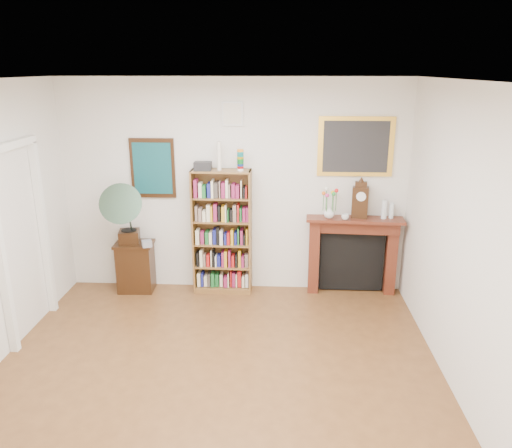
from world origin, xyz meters
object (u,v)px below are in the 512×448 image
at_px(flower_vase, 329,212).
at_px(bookshelf, 222,225).
at_px(bottle_left, 384,209).
at_px(bottle_right, 391,211).
at_px(fireplace, 352,249).
at_px(cd_stack, 147,244).
at_px(teacup, 345,217).
at_px(gramophone, 124,210).
at_px(mantel_clock, 360,201).
at_px(side_cabinet, 136,267).

bearing_deg(flower_vase, bookshelf, 179.94).
bearing_deg(bottle_left, bottle_right, 12.53).
relative_size(bookshelf, fireplace, 1.52).
distance_m(cd_stack, teacup, 2.58).
bearing_deg(cd_stack, gramophone, 176.88).
height_order(mantel_clock, bottle_left, mantel_clock).
distance_m(fireplace, bottle_left, 0.67).
distance_m(bottle_left, bottle_right, 0.10).
height_order(bookshelf, cd_stack, bookshelf).
bearing_deg(teacup, mantel_clock, 26.98).
height_order(fireplace, gramophone, gramophone).
relative_size(side_cabinet, fireplace, 0.54).
xyz_separation_m(bookshelf, bottle_left, (2.08, 0.01, 0.24)).
distance_m(side_cabinet, teacup, 2.86).
bearing_deg(bookshelf, flower_vase, 1.59).
relative_size(side_cabinet, teacup, 7.06).
bearing_deg(mantel_clock, gramophone, -166.01).
relative_size(gramophone, cd_stack, 7.15).
xyz_separation_m(gramophone, bottle_left, (3.32, 0.17, 0.01)).
height_order(cd_stack, flower_vase, flower_vase).
bearing_deg(teacup, side_cabinet, 179.44).
bearing_deg(flower_vase, mantel_clock, 4.09).
height_order(side_cabinet, fireplace, fireplace).
bearing_deg(side_cabinet, flower_vase, -1.20).
relative_size(fireplace, teacup, 13.09).
xyz_separation_m(teacup, bottle_right, (0.60, 0.10, 0.06)).
bearing_deg(gramophone, bookshelf, -3.76).
height_order(gramophone, mantel_clock, gramophone).
height_order(cd_stack, mantel_clock, mantel_clock).
bearing_deg(mantel_clock, bookshelf, -168.65).
relative_size(mantel_clock, bottle_right, 2.36).
relative_size(side_cabinet, gramophone, 0.79).
height_order(bookshelf, mantel_clock, bookshelf).
xyz_separation_m(fireplace, mantel_clock, (0.05, -0.04, 0.67)).
xyz_separation_m(fireplace, teacup, (-0.14, -0.13, 0.48)).
distance_m(fireplace, cd_stack, 2.70).
xyz_separation_m(side_cabinet, mantel_clock, (2.95, 0.07, 0.94)).
distance_m(flower_vase, teacup, 0.21).
relative_size(bookshelf, flower_vase, 12.86).
distance_m(fireplace, mantel_clock, 0.67).
bearing_deg(fireplace, flower_vase, -165.65).
xyz_separation_m(flower_vase, bottle_right, (0.80, 0.03, 0.03)).
xyz_separation_m(side_cabinet, cd_stack, (0.21, -0.13, 0.38)).
xyz_separation_m(flower_vase, teacup, (0.20, -0.07, -0.04)).
distance_m(gramophone, cd_stack, 0.52).
bearing_deg(side_cabinet, teacup, -2.72).
height_order(cd_stack, bottle_left, bottle_left).
distance_m(teacup, bottle_right, 0.61).
height_order(fireplace, bottle_left, bottle_left).
xyz_separation_m(side_cabinet, flower_vase, (2.56, 0.04, 0.79)).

